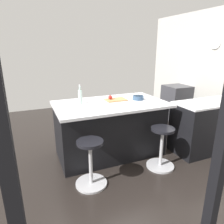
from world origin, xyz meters
TOP-DOWN VIEW (x-y plane):
  - ground_plane at (0.00, 0.00)m, footprint 6.79×6.79m
  - oven_range at (-2.26, -1.04)m, footprint 0.60×0.61m
  - kitchen_island at (0.09, 0.06)m, footprint 1.84×1.09m
  - stool_by_window at (-0.49, 0.78)m, footprint 0.44×0.44m
  - stool_middle at (0.67, 0.78)m, footprint 0.44×0.44m
  - cutting_board at (-0.06, -0.03)m, footprint 0.36×0.24m
  - apple_red at (0.03, -0.06)m, footprint 0.07×0.07m
  - water_bottle at (0.57, -0.05)m, footprint 0.06×0.06m
  - fruit_bowl at (-0.44, 0.08)m, footprint 0.19×0.19m

SIDE VIEW (x-z plane):
  - ground_plane at x=0.00m, z-range 0.00..0.00m
  - stool_by_window at x=-0.49m, z-range -0.02..0.65m
  - stool_middle at x=0.67m, z-range -0.02..0.65m
  - oven_range at x=-2.26m, z-range 0.00..0.89m
  - kitchen_island at x=0.09m, z-range 0.01..0.96m
  - cutting_board at x=-0.06m, z-range 0.96..0.98m
  - fruit_bowl at x=-0.44m, z-range 0.96..1.03m
  - apple_red at x=0.03m, z-range 0.98..1.05m
  - water_bottle at x=0.57m, z-range 0.92..1.24m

